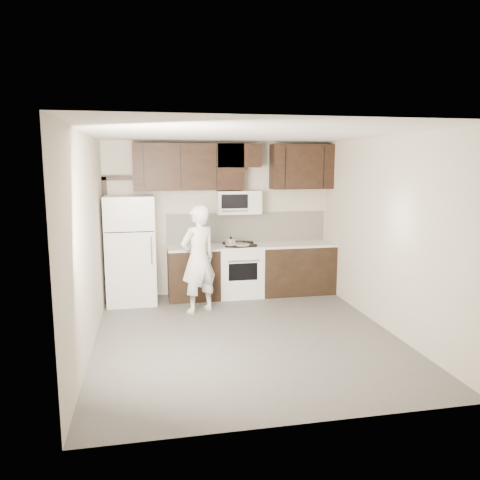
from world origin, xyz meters
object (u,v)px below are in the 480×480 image
object	(u,v)px
microwave	(238,202)
refrigerator	(131,250)
stove	(240,270)
person	(198,259)

from	to	relation	value
microwave	refrigerator	world-z (taller)	microwave
stove	refrigerator	world-z (taller)	refrigerator
stove	person	size ratio (longest dim) A/B	0.55
stove	refrigerator	xyz separation A→B (m)	(-1.85, -0.05, 0.44)
stove	microwave	size ratio (longest dim) A/B	1.24
microwave	stove	bearing A→B (deg)	-89.90
stove	refrigerator	bearing A→B (deg)	-178.49
stove	refrigerator	size ratio (longest dim) A/B	0.52
stove	microwave	bearing A→B (deg)	90.10
microwave	person	distance (m)	1.44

